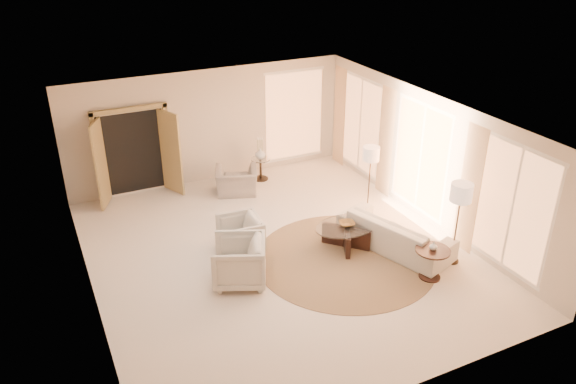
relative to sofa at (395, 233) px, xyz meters
name	(u,v)px	position (x,y,z in m)	size (l,w,h in m)	color
room	(278,190)	(-2.19, 0.80, 1.06)	(7.04, 8.04, 2.83)	silver
windows_right	(423,160)	(1.26, 0.90, 1.01)	(0.10, 6.40, 2.40)	#FBA464
window_back_corner	(294,116)	(0.11, 4.75, 1.01)	(1.70, 0.10, 2.40)	#FBA464
curtains_right	(396,148)	(1.21, 1.80, 0.96)	(0.06, 5.20, 2.60)	#D7B38B
french_doors	(135,154)	(-4.09, 4.62, 0.73)	(1.95, 0.66, 2.16)	#A38D55
area_rug	(345,259)	(-1.10, 0.06, -0.34)	(3.51, 3.51, 0.01)	#483421
sofa	(395,233)	(0.00, 0.00, 0.00)	(2.34, 0.91, 0.68)	beige
armchair_left	(240,233)	(-2.83, 1.23, 0.07)	(0.79, 0.74, 0.81)	beige
armchair_right	(239,259)	(-3.23, 0.26, 0.13)	(0.92, 0.86, 0.94)	beige
accent_chair	(236,177)	(-1.95, 3.72, 0.08)	(0.98, 0.63, 0.85)	gray
coffee_table	(346,233)	(-0.85, 0.46, -0.03)	(1.52, 1.52, 0.49)	black
end_table	(432,258)	(-0.02, -1.15, 0.07)	(0.64, 0.64, 0.60)	black
side_table	(261,167)	(-1.11, 4.20, 0.00)	(0.48, 0.48, 0.56)	#2D221A
floor_lamp_near	(371,157)	(0.44, 1.66, 0.95)	(0.37, 0.37, 1.51)	#2D221A
floor_lamp_far	(461,196)	(0.71, -0.90, 1.07)	(0.40, 0.40, 1.66)	#2D221A
bowl	(347,224)	(-0.85, 0.46, 0.18)	(0.31, 0.31, 0.08)	brown
end_vase	(433,246)	(-0.02, -1.15, 0.33)	(0.15, 0.15, 0.16)	silver
side_vase	(260,154)	(-1.11, 4.20, 0.36)	(0.27, 0.27, 0.28)	silver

